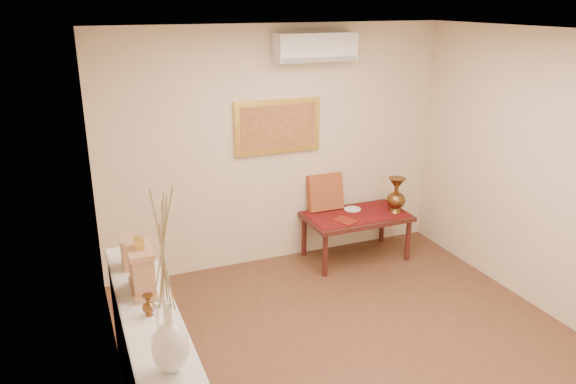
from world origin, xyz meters
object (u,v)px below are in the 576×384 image
wooden_chest (132,252)px  low_table (356,220)px  brass_urn_tall (396,191)px  display_ledge (152,364)px  mantel_clock (142,269)px  white_vase (165,283)px

wooden_chest → low_table: (2.68, 1.28, -0.62)m
brass_urn_tall → wooden_chest: bearing=-159.5°
wooden_chest → low_table: wooden_chest is taller
display_ledge → mantel_clock: size_ratio=4.93×
white_vase → brass_urn_tall: bearing=39.6°
white_vase → display_ledge: (-0.02, 0.80, -1.03)m
white_vase → display_ledge: size_ratio=0.54×
brass_urn_tall → mantel_clock: bearing=-152.8°
mantel_clock → low_table: 3.24m
brass_urn_tall → low_table: (-0.46, 0.10, -0.33)m
white_vase → mantel_clock: bearing=90.7°
low_table → wooden_chest: bearing=-154.5°
display_ledge → low_table: display_ledge is taller
mantel_clock → low_table: size_ratio=0.34×
low_table → white_vase: bearing=-134.8°
display_ledge → low_table: (2.67, 1.88, -0.01)m
low_table → mantel_clock: bearing=-147.3°
wooden_chest → display_ledge: bearing=-89.4°
white_vase → wooden_chest: size_ratio=4.45×
brass_urn_tall → wooden_chest: (-3.14, -1.17, 0.29)m
display_ledge → brass_urn_tall: bearing=29.5°
brass_urn_tall → display_ledge: size_ratio=0.25×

